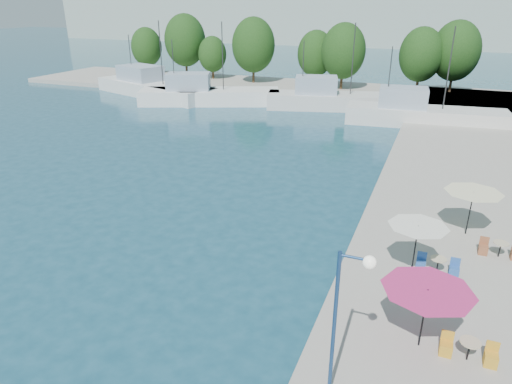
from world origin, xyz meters
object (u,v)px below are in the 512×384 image
at_px(trawler_02, 206,95).
at_px(umbrella_pink, 427,296).
at_px(trawler_04, 421,115).
at_px(trawler_01, 152,87).
at_px(umbrella_cream, 473,197).
at_px(street_lamp, 348,301).
at_px(umbrella_white, 418,231).
at_px(trawler_03, 332,100).

distance_m(trawler_02, umbrella_pink, 46.54).
bearing_deg(trawler_04, trawler_01, 168.71).
bearing_deg(umbrella_cream, trawler_02, 137.43).
height_order(trawler_02, street_lamp, trawler_02).
height_order(umbrella_white, street_lamp, street_lamp).
distance_m(umbrella_pink, umbrella_white, 4.54).
relative_size(trawler_03, umbrella_cream, 5.85).
xyz_separation_m(umbrella_pink, umbrella_white, (-0.63, 4.49, 0.18)).
distance_m(umbrella_white, umbrella_cream, 5.80).
bearing_deg(trawler_02, trawler_03, -10.98).
bearing_deg(street_lamp, umbrella_white, 79.15).
distance_m(trawler_01, umbrella_pink, 54.54).
bearing_deg(street_lamp, trawler_01, 130.00).
xyz_separation_m(trawler_01, trawler_03, (25.05, 0.81, 0.00)).
height_order(trawler_01, umbrella_cream, trawler_01).
relative_size(trawler_04, umbrella_cream, 5.65).
relative_size(trawler_03, street_lamp, 3.35).
xyz_separation_m(trawler_03, umbrella_white, (11.98, -35.74, 1.79)).
relative_size(umbrella_pink, umbrella_cream, 1.09).
bearing_deg(umbrella_white, umbrella_pink, -82.02).
distance_m(umbrella_pink, umbrella_cream, 9.94).
bearing_deg(trawler_02, umbrella_white, -72.35).
xyz_separation_m(trawler_01, street_lamp, (35.51, -42.66, 3.02)).
bearing_deg(umbrella_pink, trawler_02, 127.07).
bearing_deg(street_lamp, umbrella_cream, 73.79).
bearing_deg(trawler_04, umbrella_cream, -86.97).
height_order(trawler_01, umbrella_white, trawler_01).
bearing_deg(street_lamp, trawler_02, 122.92).
distance_m(trawler_01, trawler_04, 35.64).
bearing_deg(trawler_02, trawler_04, -25.25).
xyz_separation_m(trawler_02, trawler_04, (25.84, -1.29, 0.00)).
bearing_deg(trawler_02, trawler_01, 144.12).
distance_m(trawler_03, street_lamp, 44.81).
xyz_separation_m(trawler_03, umbrella_cream, (14.31, -30.43, 1.66)).
bearing_deg(trawler_01, umbrella_pink, -27.10).
bearing_deg(trawler_04, trawler_03, 151.55).
bearing_deg(trawler_01, street_lamp, -31.01).
relative_size(trawler_01, trawler_02, 1.15).
xyz_separation_m(trawler_02, umbrella_cream, (29.74, -27.32, 1.66)).
bearing_deg(trawler_04, umbrella_white, -92.62).
distance_m(trawler_02, street_lamp, 48.04).
distance_m(trawler_02, umbrella_white, 42.65).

